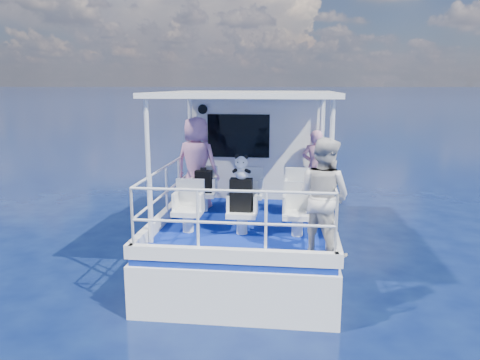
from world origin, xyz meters
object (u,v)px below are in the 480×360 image
object	(u,v)px
passenger_port_fwd	(197,163)
passenger_stbd_aft	(323,197)
backpack_center	(241,195)
panda	(241,167)

from	to	relation	value
passenger_port_fwd	passenger_stbd_aft	distance (m)	3.28
passenger_stbd_aft	backpack_center	distance (m)	1.50
passenger_port_fwd	passenger_stbd_aft	bearing A→B (deg)	150.52
passenger_port_fwd	backpack_center	world-z (taller)	passenger_port_fwd
passenger_stbd_aft	backpack_center	bearing A→B (deg)	6.06
passenger_stbd_aft	panda	xyz separation A→B (m)	(-1.26, 0.76, 0.27)
backpack_center	panda	bearing A→B (deg)	-72.71
passenger_port_fwd	backpack_center	size ratio (longest dim) A/B	3.35
passenger_port_fwd	backpack_center	distance (m)	1.88
passenger_stbd_aft	panda	size ratio (longest dim) A/B	4.36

